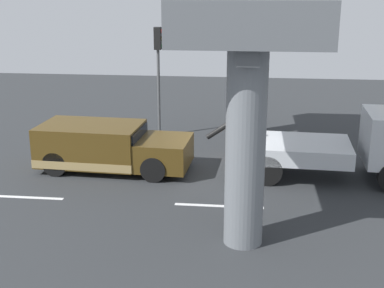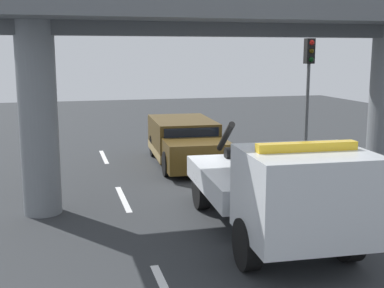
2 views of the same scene
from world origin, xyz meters
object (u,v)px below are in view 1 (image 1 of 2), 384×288
Objects in this scene: towed_van_green at (107,147)px; traffic_cone_orange at (239,147)px; tow_truck_white at (352,144)px; traffic_light_near at (159,58)px.

towed_van_green reaches higher than traffic_cone_orange.
traffic_light_near is (-7.15, 4.41, 2.12)m from tow_truck_white.
tow_truck_white is at bearing -31.68° from traffic_light_near.
tow_truck_white is 8.66m from traffic_light_near.
towed_van_green is at bearing -156.67° from traffic_cone_orange.
traffic_light_near is at bearing 144.68° from traffic_cone_orange.
towed_van_green is 1.16× the size of traffic_light_near.
tow_truck_white is at bearing -28.07° from traffic_cone_orange.
towed_van_green is at bearing 179.69° from tow_truck_white.
traffic_cone_orange is at bearing 23.33° from towed_van_green.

